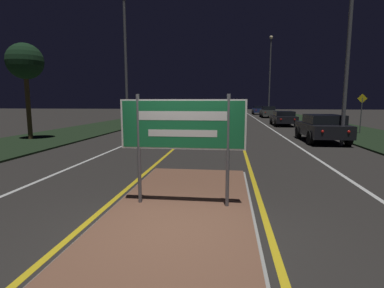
{
  "coord_description": "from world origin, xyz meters",
  "views": [
    {
      "loc": [
        0.89,
        -4.45,
        2.13
      ],
      "look_at": [
        0.0,
        2.74,
        1.1
      ],
      "focal_mm": 28.0,
      "sensor_mm": 36.0,
      "label": 1
    }
  ],
  "objects_px": {
    "car_receding_2": "(268,112)",
    "car_approaching_1": "(169,114)",
    "streetlight_left_near": "(125,28)",
    "car_receding_0": "(322,127)",
    "car_approaching_2": "(180,111)",
    "warning_sign": "(361,110)",
    "streetlight_right_near": "(350,28)",
    "highway_sign": "(182,128)",
    "car_approaching_0": "(178,122)",
    "car_receding_3": "(259,110)",
    "car_receding_1": "(283,118)",
    "streetlight_right_far": "(270,69)"
  },
  "relations": [
    {
      "from": "car_receding_3",
      "to": "streetlight_right_near",
      "type": "bearing_deg",
      "value": -89.12
    },
    {
      "from": "car_receding_2",
      "to": "car_approaching_2",
      "type": "xyz_separation_m",
      "value": [
        -11.97,
        0.33,
        -0.02
      ]
    },
    {
      "from": "car_receding_2",
      "to": "warning_sign",
      "type": "height_order",
      "value": "warning_sign"
    },
    {
      "from": "streetlight_left_near",
      "to": "car_approaching_1",
      "type": "height_order",
      "value": "streetlight_left_near"
    },
    {
      "from": "car_receding_2",
      "to": "car_receding_3",
      "type": "bearing_deg",
      "value": 91.52
    },
    {
      "from": "highway_sign",
      "to": "car_approaching_1",
      "type": "relative_size",
      "value": 0.53
    },
    {
      "from": "car_approaching_0",
      "to": "car_approaching_2",
      "type": "distance_m",
      "value": 21.92
    },
    {
      "from": "highway_sign",
      "to": "streetlight_right_near",
      "type": "relative_size",
      "value": 0.28
    },
    {
      "from": "car_receding_3",
      "to": "highway_sign",
      "type": "bearing_deg",
      "value": -97.23
    },
    {
      "from": "car_receding_3",
      "to": "car_approaching_1",
      "type": "relative_size",
      "value": 0.9
    },
    {
      "from": "car_receding_2",
      "to": "car_receding_1",
      "type": "bearing_deg",
      "value": -91.49
    },
    {
      "from": "streetlight_right_far",
      "to": "car_receding_3",
      "type": "bearing_deg",
      "value": 94.6
    },
    {
      "from": "streetlight_right_far",
      "to": "car_receding_1",
      "type": "xyz_separation_m",
      "value": [
        -0.72,
        -15.82,
        -5.81
      ]
    },
    {
      "from": "car_receding_0",
      "to": "car_approaching_0",
      "type": "relative_size",
      "value": 1.02
    },
    {
      "from": "car_receding_1",
      "to": "streetlight_right_near",
      "type": "bearing_deg",
      "value": -87.02
    },
    {
      "from": "car_approaching_0",
      "to": "car_receding_3",
      "type": "bearing_deg",
      "value": 75.19
    },
    {
      "from": "highway_sign",
      "to": "car_approaching_1",
      "type": "bearing_deg",
      "value": 102.0
    },
    {
      "from": "streetlight_left_near",
      "to": "car_approaching_1",
      "type": "xyz_separation_m",
      "value": [
        0.7,
        11.26,
        -6.26
      ]
    },
    {
      "from": "car_receding_0",
      "to": "streetlight_right_far",
      "type": "bearing_deg",
      "value": 88.72
    },
    {
      "from": "car_receding_0",
      "to": "car_approaching_0",
      "type": "xyz_separation_m",
      "value": [
        -8.32,
        3.24,
        -0.03
      ]
    },
    {
      "from": "car_receding_2",
      "to": "car_approaching_1",
      "type": "bearing_deg",
      "value": -140.86
    },
    {
      "from": "car_receding_0",
      "to": "warning_sign",
      "type": "bearing_deg",
      "value": 48.74
    },
    {
      "from": "car_receding_3",
      "to": "warning_sign",
      "type": "distance_m",
      "value": 30.71
    },
    {
      "from": "streetlight_right_far",
      "to": "car_approaching_1",
      "type": "relative_size",
      "value": 2.39
    },
    {
      "from": "highway_sign",
      "to": "streetlight_right_far",
      "type": "distance_m",
      "value": 38.42
    },
    {
      "from": "streetlight_right_far",
      "to": "car_receding_2",
      "type": "bearing_deg",
      "value": -99.6
    },
    {
      "from": "streetlight_right_near",
      "to": "warning_sign",
      "type": "relative_size",
      "value": 3.42
    },
    {
      "from": "car_receding_0",
      "to": "car_approaching_2",
      "type": "xyz_separation_m",
      "value": [
        -11.74,
        24.88,
        -0.01
      ]
    },
    {
      "from": "streetlight_left_near",
      "to": "car_receding_3",
      "type": "distance_m",
      "value": 33.53
    },
    {
      "from": "streetlight_right_far",
      "to": "car_receding_0",
      "type": "relative_size",
      "value": 2.56
    },
    {
      "from": "car_receding_3",
      "to": "car_receding_0",
      "type": "bearing_deg",
      "value": -89.94
    },
    {
      "from": "car_receding_1",
      "to": "car_receding_3",
      "type": "height_order",
      "value": "car_receding_3"
    },
    {
      "from": "highway_sign",
      "to": "warning_sign",
      "type": "distance_m",
      "value": 17.62
    },
    {
      "from": "car_approaching_2",
      "to": "highway_sign",
      "type": "bearing_deg",
      "value": -80.55
    },
    {
      "from": "car_receding_2",
      "to": "car_receding_3",
      "type": "distance_m",
      "value": 10.02
    },
    {
      "from": "streetlight_left_near",
      "to": "streetlight_right_far",
      "type": "bearing_deg",
      "value": 61.06
    },
    {
      "from": "car_receding_1",
      "to": "car_approaching_2",
      "type": "distance_m",
      "value": 18.18
    },
    {
      "from": "car_receding_1",
      "to": "streetlight_right_far",
      "type": "bearing_deg",
      "value": 87.39
    },
    {
      "from": "car_approaching_0",
      "to": "car_approaching_1",
      "type": "height_order",
      "value": "car_approaching_1"
    },
    {
      "from": "car_approaching_1",
      "to": "warning_sign",
      "type": "height_order",
      "value": "warning_sign"
    },
    {
      "from": "highway_sign",
      "to": "car_receding_2",
      "type": "relative_size",
      "value": 0.59
    },
    {
      "from": "streetlight_right_near",
      "to": "car_approaching_2",
      "type": "distance_m",
      "value": 29.4
    },
    {
      "from": "streetlight_right_near",
      "to": "car_receding_2",
      "type": "bearing_deg",
      "value": 90.63
    },
    {
      "from": "streetlight_right_far",
      "to": "car_approaching_1",
      "type": "bearing_deg",
      "value": -135.87
    },
    {
      "from": "streetlight_right_near",
      "to": "car_receding_3",
      "type": "xyz_separation_m",
      "value": [
        -0.55,
        35.99,
        -4.7
      ]
    },
    {
      "from": "car_receding_3",
      "to": "car_approaching_2",
      "type": "xyz_separation_m",
      "value": [
        -11.71,
        -9.68,
        0.01
      ]
    },
    {
      "from": "streetlight_right_near",
      "to": "car_receding_3",
      "type": "bearing_deg",
      "value": 90.88
    },
    {
      "from": "streetlight_right_far",
      "to": "warning_sign",
      "type": "bearing_deg",
      "value": -82.51
    },
    {
      "from": "streetlight_right_far",
      "to": "car_receding_3",
      "type": "distance_m",
      "value": 9.75
    },
    {
      "from": "streetlight_left_near",
      "to": "streetlight_right_near",
      "type": "relative_size",
      "value": 1.17
    }
  ]
}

